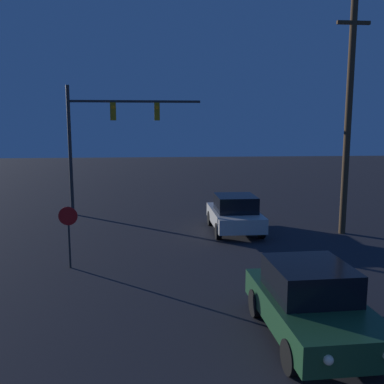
{
  "coord_description": "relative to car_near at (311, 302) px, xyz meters",
  "views": [
    {
      "loc": [
        -1.42,
        -2.15,
        4.65
      ],
      "look_at": [
        0.0,
        13.33,
        2.2
      ],
      "focal_mm": 40.0,
      "sensor_mm": 36.0,
      "label": 1
    }
  ],
  "objects": [
    {
      "name": "car_near",
      "position": [
        0.0,
        0.0,
        0.0
      ],
      "size": [
        2.11,
        4.15,
        1.64
      ],
      "rotation": [
        0.0,
        0.0,
        3.17
      ],
      "color": "#1E4728",
      "rests_on": "ground_plane"
    },
    {
      "name": "car_far",
      "position": [
        0.14,
        9.5,
        0.0
      ],
      "size": [
        2.02,
        4.11,
        1.64
      ],
      "rotation": [
        0.0,
        0.0,
        -0.0
      ],
      "color": "beige",
      "rests_on": "ground_plane"
    },
    {
      "name": "traffic_signal_mast",
      "position": [
        -5.85,
        13.88,
        3.66
      ],
      "size": [
        6.79,
        0.3,
        6.62
      ],
      "color": "#2D2D2D",
      "rests_on": "ground_plane"
    },
    {
      "name": "stop_sign",
      "position": [
        -6.15,
        5.23,
        0.59
      ],
      "size": [
        0.61,
        0.07,
        2.05
      ],
      "color": "#2D2D2D",
      "rests_on": "ground_plane"
    },
    {
      "name": "utility_pole",
      "position": [
        4.72,
        8.79,
        4.16
      ],
      "size": [
        1.38,
        0.28,
        9.68
      ],
      "color": "#4C3823",
      "rests_on": "ground_plane"
    }
  ]
}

